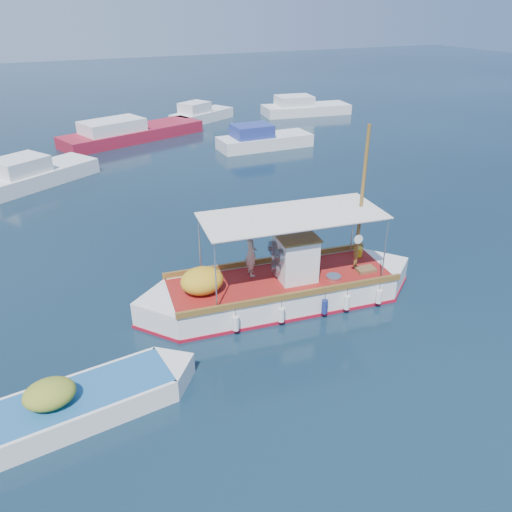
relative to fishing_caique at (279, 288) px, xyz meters
name	(u,v)px	position (x,y,z in m)	size (l,w,h in m)	color
ground	(285,295)	(0.39, 0.27, -0.51)	(160.00, 160.00, 0.00)	black
fishing_caique	(279,288)	(0.00, 0.00, 0.00)	(9.43, 3.41, 5.79)	white
dinghy	(83,404)	(-6.49, -2.46, -0.22)	(5.65, 2.02, 1.39)	white
bg_boat_nw	(35,175)	(-6.42, 16.06, -0.01)	(6.53, 5.24, 1.80)	silver
bg_boat_n	(129,133)	(0.16, 23.28, -0.01)	(10.57, 5.90, 1.80)	maroon
bg_boat_ne	(262,140)	(7.79, 17.56, -0.01)	(6.29, 2.26, 1.80)	silver
bg_boat_e	(303,109)	(15.78, 26.00, -0.01)	(7.73, 3.62, 1.80)	silver
bg_boat_far_n	(201,115)	(6.78, 27.08, -0.01)	(5.83, 4.34, 1.80)	silver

